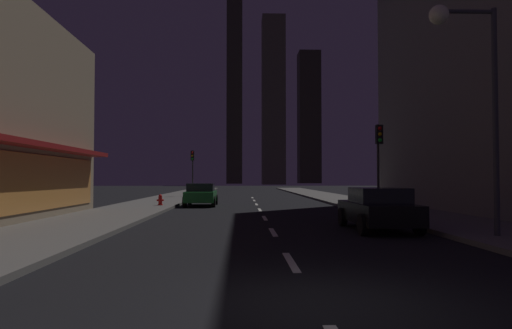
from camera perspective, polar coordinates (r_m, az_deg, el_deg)
The scene contains 13 objects.
ground_plane at distance 38.34m, azimuth -0.36°, elevation -4.49°, with size 78.00×136.00×0.10m, color black.
sidewalk_right at distance 39.15m, azimuth 9.96°, elevation -4.22°, with size 4.00×76.00×0.15m, color #605E59.
sidewalk_left at distance 38.77m, azimuth -10.79°, elevation -4.24°, with size 4.00×76.00×0.15m, color #605E59.
lane_marking_center at distance 22.57m, azimuth 0.75°, elevation -6.25°, with size 0.16×38.60×0.01m.
skyscraper_distant_tall at distance 153.35m, azimuth -2.75°, elevation 11.88°, with size 5.19×5.25×75.90m, color #363429.
skyscraper_distant_mid at distance 130.37m, azimuth 2.23°, elevation 8.15°, with size 6.59×6.14×48.45m, color #524E3D.
skyscraper_distant_short at distance 163.30m, azimuth 6.76°, elevation 5.94°, with size 7.68×7.81×47.26m, color #2E2B22.
car_parked_near at distance 15.83m, azimuth 15.24°, elevation -5.43°, with size 1.98×4.24×1.45m.
car_parked_far at distance 28.92m, azimuth -7.00°, elevation -3.79°, with size 1.98×4.24×1.45m.
fire_hydrant_far_left at distance 27.60m, azimuth -12.08°, elevation -4.46°, with size 0.42×0.30×0.65m.
traffic_light_near_right at distance 22.07m, azimuth 15.36°, elevation 1.99°, with size 0.32×0.48×4.20m.
traffic_light_far_left at distance 41.58m, azimuth -8.07°, elevation 0.21°, with size 0.32×0.48×4.20m.
street_lamp_right at distance 14.42m, azimuth 25.18°, elevation 11.61°, with size 1.96×0.56×6.58m.
Camera 1 is at (-1.06, -6.28, 1.77)m, focal length 31.45 mm.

